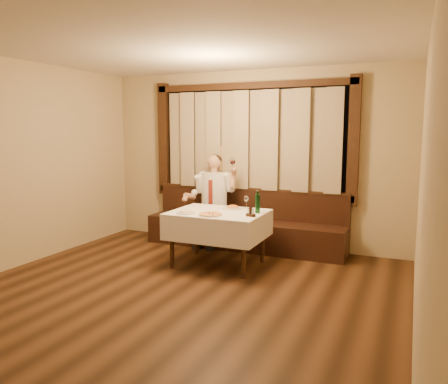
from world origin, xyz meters
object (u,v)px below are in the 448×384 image
at_px(pasta_red, 233,206).
at_px(green_bottle, 258,203).
at_px(banquette, 245,228).
at_px(seated_man, 213,194).
at_px(pizza, 210,214).
at_px(dining_table, 218,219).
at_px(cruet_caddy, 251,213).
at_px(pasta_cream, 186,211).

relative_size(pasta_red, green_bottle, 0.90).
distance_m(banquette, seated_man, 0.76).
relative_size(pizza, pasta_red, 1.13).
height_order(banquette, dining_table, banquette).
distance_m(banquette, pizza, 1.40).
xyz_separation_m(dining_table, seated_man, (-0.52, 0.93, 0.20)).
bearing_deg(cruet_caddy, green_bottle, 107.84).
relative_size(dining_table, cruet_caddy, 10.06).
relative_size(cruet_caddy, seated_man, 0.09).
bearing_deg(pasta_cream, cruet_caddy, 9.85).
bearing_deg(pasta_red, green_bottle, -21.30).
bearing_deg(banquette, green_bottle, -59.84).
height_order(banquette, green_bottle, green_bottle).
distance_m(green_bottle, cruet_caddy, 0.28).
xyz_separation_m(banquette, pasta_red, (0.10, -0.75, 0.48)).
distance_m(pizza, cruet_caddy, 0.53).
bearing_deg(pasta_red, pizza, -97.67).
distance_m(dining_table, pasta_cream, 0.47).
distance_m(pizza, pasta_red, 0.58).
relative_size(banquette, cruet_caddy, 25.35).
height_order(banquette, pasta_cream, banquette).
relative_size(pasta_cream, green_bottle, 0.81).
distance_m(cruet_caddy, seated_man, 1.51).
relative_size(dining_table, seated_man, 0.86).
distance_m(banquette, green_bottle, 1.20).
distance_m(green_bottle, seated_man, 1.34).
bearing_deg(pizza, green_bottle, 38.88).
relative_size(pasta_red, pasta_cream, 1.10).
bearing_deg(dining_table, cruet_caddy, -15.92).
relative_size(dining_table, green_bottle, 4.11).
xyz_separation_m(banquette, dining_table, (0.00, -1.02, 0.34)).
xyz_separation_m(pasta_cream, seated_man, (-0.19, 1.23, 0.06)).
bearing_deg(pasta_cream, green_bottle, 25.50).
bearing_deg(green_bottle, pasta_cream, -154.50).
xyz_separation_m(pasta_cream, cruet_caddy, (0.87, 0.15, 0.01)).
height_order(dining_table, seated_man, seated_man).
height_order(dining_table, pasta_cream, pasta_cream).
distance_m(pizza, seated_man, 1.35).
height_order(dining_table, green_bottle, green_bottle).
xyz_separation_m(pasta_cream, green_bottle, (0.87, 0.41, 0.10)).
height_order(pasta_cream, cruet_caddy, cruet_caddy).
bearing_deg(banquette, pizza, -88.89).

